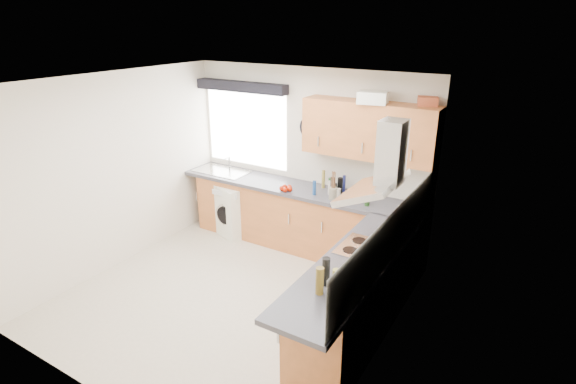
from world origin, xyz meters
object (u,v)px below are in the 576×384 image
Objects in this scene: extractor_hood at (382,170)px; washing_machine at (236,209)px; oven at (363,290)px; upper_cabinets at (369,130)px.

washing_machine is (-2.60, 1.10, -1.38)m from extractor_hood.
oven is at bearing -4.50° from washing_machine.
washing_machine is at bearing 156.25° from oven.
oven is at bearing -67.46° from upper_cabinets.
upper_cabinets reaches higher than extractor_hood.
oven is 2.73m from washing_machine.
oven is 0.50× the size of upper_cabinets.
washing_machine is at bearing -173.42° from upper_cabinets.
oven is 1.99m from upper_cabinets.
extractor_hood is 1.00× the size of washing_machine.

